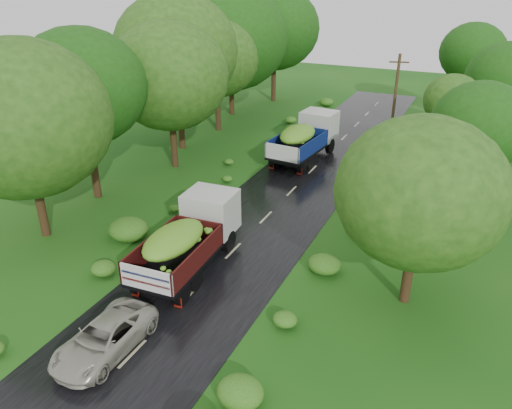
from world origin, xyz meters
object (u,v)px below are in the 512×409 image
Objects in this scene: truck_far at (307,136)px; car at (104,338)px; utility_pole at (394,107)px; truck_near at (191,235)px.

car is (0.27, -22.30, -1.07)m from truck_far.
car is 25.54m from utility_pole.
truck_near is 6.42m from car.
car is (0.20, -6.34, -1.00)m from truck_near.
utility_pole is (5.21, 24.79, 3.20)m from car.
truck_near is 15.96m from truck_far.
car is 0.58× the size of utility_pole.
utility_pole reaches higher than truck_near.
car is at bearing -83.83° from truck_far.
utility_pole is at bearing 29.97° from truck_far.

